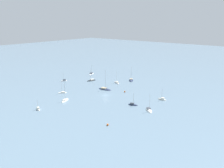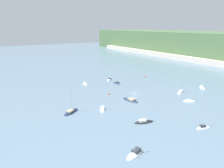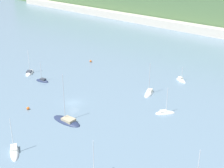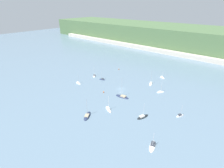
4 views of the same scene
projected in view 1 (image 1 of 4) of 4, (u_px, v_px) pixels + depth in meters
ground_plane at (106, 95)px, 121.33m from camera, size 600.00×600.00×0.00m
sailboat_0 at (38, 109)px, 101.92m from camera, size 4.78×2.77×5.72m
sailboat_1 at (133, 105)px, 107.23m from camera, size 5.19×2.96×7.09m
sailboat_2 at (91, 81)px, 150.77m from camera, size 4.04×7.25×8.36m
sailboat_3 at (64, 81)px, 149.17m from camera, size 3.25×4.85×7.16m
sailboat_4 at (105, 89)px, 131.55m from camera, size 9.02×4.08×12.86m
sailboat_5 at (91, 74)px, 169.27m from camera, size 4.40×7.10×7.85m
sailboat_6 at (62, 93)px, 124.78m from camera, size 4.40×5.01×7.96m
sailboat_7 at (149, 110)px, 100.66m from camera, size 6.08×6.13×9.17m
sailboat_8 at (117, 83)px, 145.05m from camera, size 6.80×4.61×8.84m
sailboat_9 at (131, 80)px, 151.22m from camera, size 6.48×8.13×10.70m
sailboat_10 at (65, 101)px, 112.82m from camera, size 4.64×7.03×10.44m
sailboat_11 at (162, 100)px, 114.41m from camera, size 4.80×1.60×7.17m
mooring_buoy_0 at (108, 125)px, 86.29m from camera, size 0.83×0.83×0.83m
mooring_buoy_1 at (125, 91)px, 126.56m from camera, size 0.80×0.80×0.80m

